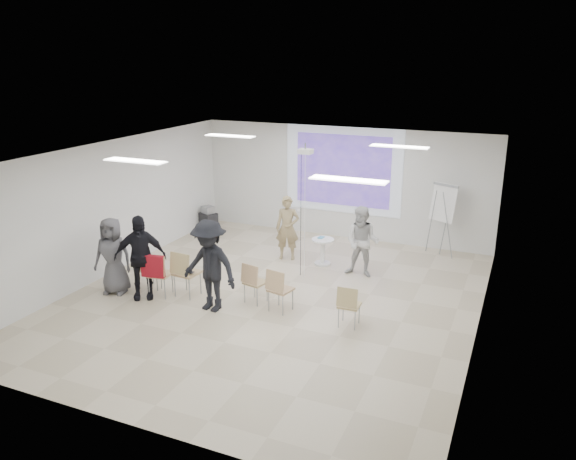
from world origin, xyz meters
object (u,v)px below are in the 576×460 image
at_px(pedestal_table, 323,250).
at_px(chair_left_mid, 158,272).
at_px(chair_left_inner, 184,270).
at_px(laptop, 188,271).
at_px(chair_right_far, 348,303).
at_px(audience_outer, 112,251).
at_px(chair_far_left, 146,267).
at_px(player_left, 288,224).
at_px(player_right, 362,238).
at_px(audience_mid, 209,260).
at_px(flipchart_easel, 444,203).
at_px(chair_center, 253,280).
at_px(av_cart, 208,219).
at_px(audience_left, 140,251).
at_px(chair_right_inner, 278,287).

height_order(pedestal_table, chair_left_mid, chair_left_mid).
relative_size(chair_left_inner, laptop, 2.73).
xyz_separation_m(chair_right_far, audience_outer, (-4.97, -0.41, 0.43)).
bearing_deg(chair_far_left, player_left, 78.37).
bearing_deg(chair_far_left, chair_left_mid, -1.52).
relative_size(player_right, laptop, 4.89).
height_order(audience_mid, flipchart_easel, audience_mid).
height_order(chair_far_left, audience_mid, audience_mid).
bearing_deg(chair_right_far, player_left, 128.33).
bearing_deg(chair_left_mid, chair_center, 4.80).
distance_m(chair_far_left, chair_center, 2.40).
distance_m(pedestal_table, laptop, 3.41).
bearing_deg(chair_far_left, chair_right_far, 23.00).
distance_m(player_right, chair_far_left, 4.74).
relative_size(chair_far_left, chair_center, 1.02).
height_order(chair_left_mid, audience_outer, audience_outer).
bearing_deg(chair_right_far, pedestal_table, 116.21).
bearing_deg(chair_far_left, player_right, 55.49).
distance_m(pedestal_table, player_right, 1.22).
height_order(pedestal_table, laptop, pedestal_table).
bearing_deg(chair_left_inner, av_cart, 120.04).
bearing_deg(laptop, audience_left, 35.43).
xyz_separation_m(player_right, chair_left_mid, (-3.51, -2.77, -0.34)).
xyz_separation_m(chair_center, chair_right_inner, (0.62, -0.16, 0.02)).
bearing_deg(player_left, player_right, -26.18).
height_order(chair_right_inner, av_cart, chair_right_inner).
relative_size(player_left, player_right, 1.00).
bearing_deg(audience_outer, player_right, 19.34).
distance_m(chair_far_left, audience_mid, 1.85).
distance_m(audience_left, audience_outer, 0.70).
bearing_deg(chair_far_left, flipchart_easel, 63.39).
xyz_separation_m(player_right, flipchart_easel, (1.42, 2.09, 0.44)).
distance_m(chair_far_left, flipchart_easel, 7.16).
xyz_separation_m(chair_far_left, laptop, (0.96, 0.11, 0.02)).
bearing_deg(chair_left_inner, audience_left, -150.32).
relative_size(chair_center, flipchart_easel, 0.47).
relative_size(pedestal_table, audience_outer, 0.36).
relative_size(player_right, audience_outer, 0.98).
bearing_deg(av_cart, player_left, -0.52).
distance_m(chair_far_left, chair_right_inner, 3.01).
bearing_deg(chair_center, player_right, 68.06).
height_order(chair_far_left, chair_right_far, chair_far_left).
xyz_separation_m(chair_far_left, flipchart_easel, (5.38, 4.66, 0.81)).
bearing_deg(pedestal_table, chair_right_inner, -87.92).
relative_size(player_left, audience_left, 0.88).
xyz_separation_m(chair_left_inner, chair_right_far, (3.49, 0.04, -0.11)).
height_order(player_right, flipchart_easel, flipchart_easel).
height_order(pedestal_table, player_left, player_left).
xyz_separation_m(pedestal_table, chair_far_left, (-2.91, -2.90, 0.15)).
distance_m(chair_right_inner, audience_mid, 1.42).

